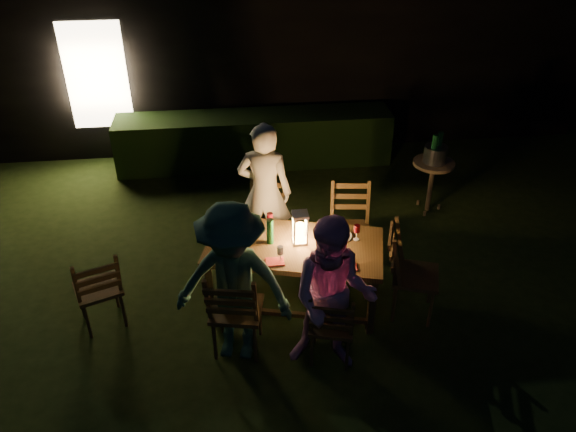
{
  "coord_description": "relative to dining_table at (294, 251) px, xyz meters",
  "views": [
    {
      "loc": [
        -0.93,
        -4.25,
        4.05
      ],
      "look_at": [
        -0.35,
        0.63,
        0.94
      ],
      "focal_mm": 35.0,
      "sensor_mm": 36.0,
      "label": 1
    }
  ],
  "objects": [
    {
      "name": "bottle_table",
      "position": [
        -0.24,
        0.06,
        0.21
      ],
      "size": [
        0.07,
        0.07,
        0.28
      ],
      "primitive_type": "cylinder",
      "color": "#0F471E",
      "rests_on": "dining_table"
    },
    {
      "name": "plate_far_right",
      "position": [
        0.49,
        0.1,
        0.08
      ],
      "size": [
        0.25,
        0.25,
        0.01
      ],
      "primitive_type": "cylinder",
      "color": "white",
      "rests_on": "dining_table"
    },
    {
      "name": "dining_table",
      "position": [
        0.0,
        0.0,
        0.0
      ],
      "size": [
        1.96,
        1.32,
        0.75
      ],
      "rotation": [
        0.0,
        0.0,
        -0.26
      ],
      "color": "#463117",
      "rests_on": "ground"
    },
    {
      "name": "ice_bucket",
      "position": [
        2.06,
        1.66,
        0.17
      ],
      "size": [
        0.3,
        0.3,
        0.22
      ],
      "primitive_type": "cylinder",
      "color": "#A5A8AD",
      "rests_on": "side_table"
    },
    {
      "name": "person_opp_left",
      "position": [
        -0.64,
        -0.68,
        0.16
      ],
      "size": [
        1.2,
        0.87,
        1.66
      ],
      "primitive_type": "imported",
      "rotation": [
        0.0,
        0.0,
        -0.26
      ],
      "color": "#2F5F4B",
      "rests_on": "ground"
    },
    {
      "name": "chair_spare",
      "position": [
        -1.98,
        -0.12,
        -0.38
      ],
      "size": [
        0.57,
        0.59,
        0.97
      ],
      "rotation": [
        0.0,
        0.0,
        0.37
      ],
      "color": "#463117",
      "rests_on": "ground"
    },
    {
      "name": "wineglass_d",
      "position": [
        0.65,
        0.02,
        0.16
      ],
      "size": [
        0.06,
        0.06,
        0.18
      ],
      "primitive_type": null,
      "color": "#59070F",
      "rests_on": "dining_table"
    },
    {
      "name": "wineglass_e",
      "position": [
        -0.17,
        -0.26,
        0.16
      ],
      "size": [
        0.06,
        0.06,
        0.18
      ],
      "primitive_type": null,
      "color": "silver",
      "rests_on": "dining_table"
    },
    {
      "name": "side_table",
      "position": [
        2.06,
        1.66,
        -0.03
      ],
      "size": [
        0.54,
        0.54,
        0.73
      ],
      "color": "olive",
      "rests_on": "ground"
    },
    {
      "name": "chair_near_left",
      "position": [
        -0.63,
        -0.63,
        -0.35
      ],
      "size": [
        0.56,
        0.59,
        1.06
      ],
      "rotation": [
        0.0,
        0.0,
        -0.2
      ],
      "color": "#463117",
      "rests_on": "ground"
    },
    {
      "name": "bottle_bucket_b",
      "position": [
        2.11,
        1.7,
        0.22
      ],
      "size": [
        0.07,
        0.07,
        0.32
      ],
      "primitive_type": "cylinder",
      "color": "#0F471E",
      "rests_on": "side_table"
    },
    {
      "name": "chair_end",
      "position": [
        1.19,
        -0.31,
        -0.35
      ],
      "size": [
        0.63,
        0.61,
        1.06
      ],
      "rotation": [
        0.0,
        0.0,
        -1.91
      ],
      "color": "#463117",
      "rests_on": "ground"
    },
    {
      "name": "wineglass_c",
      "position": [
        0.22,
        -0.35,
        0.16
      ],
      "size": [
        0.06,
        0.06,
        0.18
      ],
      "primitive_type": null,
      "color": "#59070F",
      "rests_on": "dining_table"
    },
    {
      "name": "plate_near_left",
      "position": [
        -0.59,
        -0.07,
        0.08
      ],
      "size": [
        0.25,
        0.25,
        0.01
      ],
      "primitive_type": "cylinder",
      "color": "white",
      "rests_on": "dining_table"
    },
    {
      "name": "garden_envelope",
      "position": [
        0.3,
        5.77,
        0.91
      ],
      "size": [
        40.0,
        40.0,
        3.2
      ],
      "color": "black",
      "rests_on": "ground"
    },
    {
      "name": "wineglass_a",
      "position": [
        -0.22,
        0.35,
        0.16
      ],
      "size": [
        0.06,
        0.06,
        0.18
      ],
      "primitive_type": null,
      "color": "#59070F",
      "rests_on": "dining_table"
    },
    {
      "name": "chair_far_left",
      "position": [
        -0.24,
        0.86,
        -0.38
      ],
      "size": [
        0.55,
        0.58,
        0.97
      ],
      "rotation": [
        0.0,
        0.0,
        2.82
      ],
      "color": "#463117",
      "rests_on": "ground"
    },
    {
      "name": "chair_near_right",
      "position": [
        0.24,
        -0.86,
        -0.4
      ],
      "size": [
        0.5,
        0.52,
        0.91
      ],
      "rotation": [
        0.0,
        0.0,
        -0.27
      ],
      "color": "#463117",
      "rests_on": "ground"
    },
    {
      "name": "napkin_left",
      "position": [
        -0.23,
        -0.27,
        0.08
      ],
      "size": [
        0.18,
        0.14,
        0.01
      ],
      "primitive_type": "cube",
      "color": "red",
      "rests_on": "dining_table"
    },
    {
      "name": "person_house_side",
      "position": [
        -0.23,
        0.91,
        0.18
      ],
      "size": [
        0.71,
        0.55,
        1.71
      ],
      "primitive_type": "imported",
      "rotation": [
        0.0,
        0.0,
        2.88
      ],
      "color": "beige",
      "rests_on": "ground"
    },
    {
      "name": "chair_far_right",
      "position": [
        0.73,
        0.61,
        -0.36
      ],
      "size": [
        0.51,
        0.54,
        1.02
      ],
      "rotation": [
        0.0,
        0.0,
        3.01
      ],
      "color": "#463117",
      "rests_on": "ground"
    },
    {
      "name": "phone",
      "position": [
        -0.68,
        -0.13,
        0.08
      ],
      "size": [
        0.14,
        0.07,
        0.01
      ],
      "primitive_type": "cube",
      "color": "black",
      "rests_on": "dining_table"
    },
    {
      "name": "plate_far_left",
      "position": [
        -0.48,
        0.35,
        0.08
      ],
      "size": [
        0.25,
        0.25,
        0.01
      ],
      "primitive_type": "cylinder",
      "color": "white",
      "rests_on": "dining_table"
    },
    {
      "name": "person_opp_right",
      "position": [
        0.23,
        -0.91,
        0.12
      ],
      "size": [
        0.9,
        0.78,
        1.59
      ],
      "primitive_type": "imported",
      "rotation": [
        0.0,
        0.0,
        -0.26
      ],
      "color": "#E29BD5",
      "rests_on": "ground"
    },
    {
      "name": "napkin_right",
      "position": [
        0.46,
        -0.43,
        0.08
      ],
      "size": [
        0.18,
        0.14,
        0.01
      ],
      "primitive_type": "cube",
      "color": "red",
      "rests_on": "dining_table"
    },
    {
      "name": "plate_near_right",
      "position": [
        0.38,
        -0.33,
        0.08
      ],
      "size": [
        0.25,
        0.25,
        0.01
      ],
      "primitive_type": "cylinder",
      "color": "white",
      "rests_on": "dining_table"
    },
    {
      "name": "bottle_bucket_a",
      "position": [
        2.01,
        1.62,
        0.22
      ],
      "size": [
        0.07,
        0.07,
        0.32
      ],
      "primitive_type": "cylinder",
      "color": "#0F471E",
      "rests_on": "side_table"
    },
    {
      "name": "lantern",
      "position": [
        0.06,
        0.04,
        0.23
      ],
      "size": [
        0.16,
        0.16,
        0.35
      ],
      "color": "white",
      "rests_on": "dining_table"
    },
    {
      "name": "wineglass_b",
      "position": [
        -0.73,
        0.07,
        0.16
      ],
      "size": [
        0.06,
        0.06,
        0.18
      ],
      "primitive_type": null,
      "color": "#59070F",
      "rests_on": "dining_table"
    }
  ]
}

